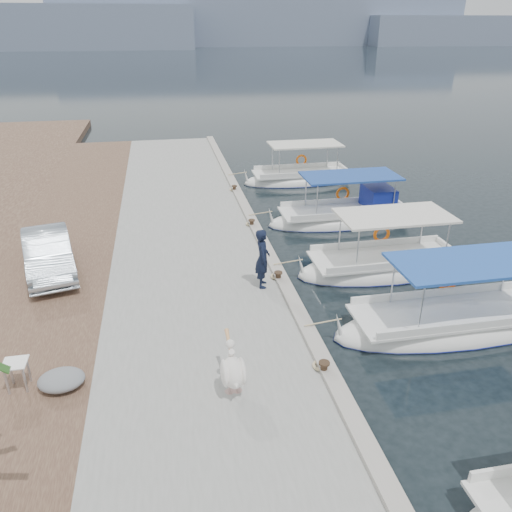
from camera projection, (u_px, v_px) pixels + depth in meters
The scene contains 15 objects.
ground at pixel (299, 315), 15.82m from camera, with size 400.00×400.00×0.00m, color black.
concrete_quay at pixel (193, 251), 19.65m from camera, with size 6.00×40.00×0.50m, color gray.
quay_curb at pixel (262, 239), 19.99m from camera, with size 0.44×40.00×0.12m, color #9B958A.
cobblestone_strip at pixel (60, 262), 18.80m from camera, with size 4.00×40.00×0.50m, color #50372A.
distant_hills at pixel (238, 25), 196.83m from camera, with size 330.00×60.00×18.00m.
fishing_caique_b at pixel (454, 324), 15.12m from camera, with size 7.67×2.41×2.83m.
fishing_caique_c at pixel (384, 268), 18.61m from camera, with size 6.71×2.43×2.83m.
fishing_caique_d at pixel (346, 218), 23.18m from camera, with size 7.20×2.38×2.83m.
fishing_caique_e at pixel (301, 180), 29.03m from camera, with size 6.75×2.35×2.83m.
mooring_bollards at pixel (278, 276), 16.80m from camera, with size 0.28×20.28×0.33m.
pelican at pixel (233, 370), 11.55m from camera, with size 0.52×1.52×1.20m.
fisherman at pixel (263, 258), 16.15m from camera, with size 0.73×0.48×2.00m, color black.
parked_car at pixel (48, 253), 17.20m from camera, with size 1.50×4.31×1.42m, color #B0BEC9.
tarp_bundle at pixel (61, 380), 11.88m from camera, with size 1.10×0.90×0.40m, color slate.
folding_table at pixel (16, 370), 11.72m from camera, with size 0.55×0.55×0.73m.
Camera 1 is at (-3.88, -13.03, 8.42)m, focal length 35.00 mm.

